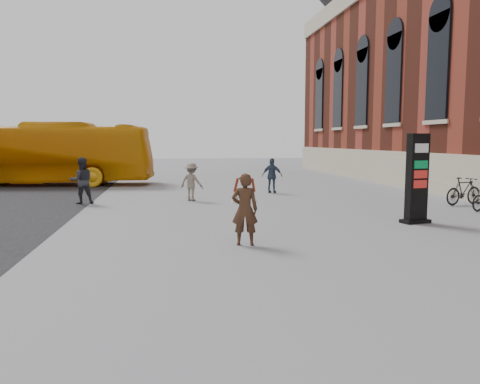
{
  "coord_description": "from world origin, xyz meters",
  "views": [
    {
      "loc": [
        -2.08,
        -11.03,
        2.36
      ],
      "look_at": [
        -0.35,
        0.23,
        1.1
      ],
      "focal_mm": 35.0,
      "sensor_mm": 36.0,
      "label": 1
    }
  ],
  "objects": [
    {
      "name": "pedestrian_a",
      "position": [
        -5.28,
        6.96,
        0.86
      ],
      "size": [
        0.98,
        0.86,
        1.73
      ],
      "primitive_type": "imported",
      "rotation": [
        0.0,
        0.0,
        3.41
      ],
      "color": "#282A30",
      "rests_on": "ground"
    },
    {
      "name": "pedestrian_c",
      "position": [
        2.51,
        9.38,
        0.78
      ],
      "size": [
        0.99,
        0.75,
        1.57
      ],
      "primitive_type": "imported",
      "rotation": [
        0.0,
        0.0,
        2.69
      ],
      "color": "#334258",
      "rests_on": "ground"
    },
    {
      "name": "woman",
      "position": [
        -0.4,
        -0.76,
        0.84
      ],
      "size": [
        0.68,
        0.63,
        1.63
      ],
      "rotation": [
        0.0,
        0.0,
        2.99
      ],
      "color": "#331B12",
      "rests_on": "ground"
    },
    {
      "name": "ground",
      "position": [
        0.0,
        0.0,
        0.0
      ],
      "size": [
        100.0,
        100.0,
        0.0
      ],
      "primitive_type": "plane",
      "color": "#9E9EA3"
    },
    {
      "name": "bike_7",
      "position": [
        8.6,
        4.54,
        0.51
      ],
      "size": [
        1.77,
        0.91,
        1.02
      ],
      "primitive_type": "imported",
      "rotation": [
        0.0,
        0.0,
        1.83
      ],
      "color": "black",
      "rests_on": "ground"
    },
    {
      "name": "pedestrian_b",
      "position": [
        -1.19,
        7.26,
        0.74
      ],
      "size": [
        1.11,
        0.98,
        1.49
      ],
      "primitive_type": "imported",
      "rotation": [
        0.0,
        0.0,
        2.58
      ],
      "color": "#796C5D",
      "rests_on": "ground"
    },
    {
      "name": "info_pylon",
      "position": [
        4.9,
        1.3,
        1.27
      ],
      "size": [
        0.88,
        0.57,
        2.55
      ],
      "rotation": [
        0.0,
        0.0,
        0.21
      ],
      "color": "black",
      "rests_on": "ground"
    },
    {
      "name": "bus",
      "position": [
        -8.87,
        15.0,
        1.64
      ],
      "size": [
        12.01,
        3.87,
        3.29
      ],
      "primitive_type": "imported",
      "rotation": [
        0.0,
        0.0,
        1.48
      ],
      "color": "orange",
      "rests_on": "road"
    }
  ]
}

